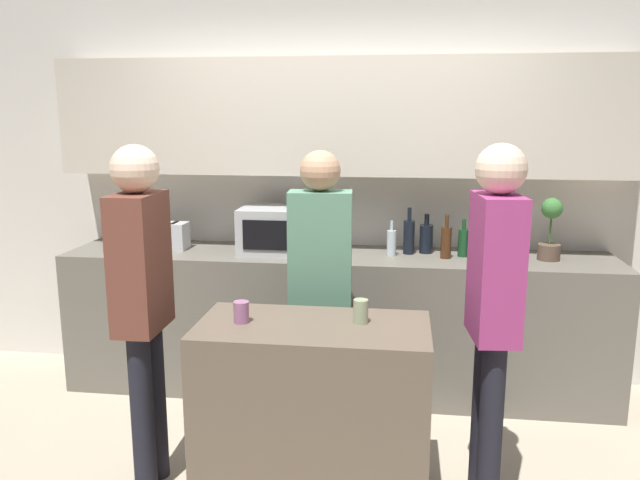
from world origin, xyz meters
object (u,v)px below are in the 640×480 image
(microwave, at_px, (280,230))
(bottle_3, at_px, (446,242))
(bottle_1, at_px, (409,236))
(person_right, at_px, (494,296))
(bottle_2, at_px, (426,238))
(potted_plant, at_px, (551,229))
(cup_1, at_px, (361,311))
(person_center, at_px, (320,274))
(bottle_4, at_px, (463,242))
(bottle_5, at_px, (477,240))
(cup_0, at_px, (241,312))
(person_left, at_px, (142,290))
(toaster, at_px, (168,236))
(bottle_0, at_px, (392,242))

(microwave, relative_size, bottle_3, 1.86)
(bottle_1, distance_m, person_right, 1.30)
(bottle_2, bearing_deg, potted_plant, -7.51)
(cup_1, xyz_separation_m, person_center, (-0.26, 0.49, 0.05))
(person_center, distance_m, person_right, 0.98)
(bottle_4, distance_m, bottle_5, 0.09)
(potted_plant, relative_size, bottle_4, 1.60)
(microwave, relative_size, bottle_1, 1.69)
(cup_0, bearing_deg, person_left, 179.23)
(toaster, bearing_deg, person_center, -32.31)
(bottle_1, distance_m, bottle_2, 0.12)
(potted_plant, distance_m, bottle_5, 0.45)
(toaster, relative_size, cup_0, 2.58)
(cup_0, relative_size, person_center, 0.06)
(bottle_1, bearing_deg, potted_plant, -3.84)
(person_center, bearing_deg, bottle_4, -141.88)
(bottle_0, bearing_deg, cup_1, -95.50)
(toaster, height_order, person_center, person_center)
(person_left, bearing_deg, person_center, 124.26)
(toaster, xyz_separation_m, potted_plant, (2.50, 0.00, 0.11))
(bottle_1, relative_size, bottle_5, 1.01)
(microwave, relative_size, person_left, 0.30)
(bottle_4, bearing_deg, bottle_1, 174.75)
(toaster, distance_m, bottle_0, 1.52)
(toaster, bearing_deg, cup_1, -40.93)
(bottle_3, height_order, cup_1, bottle_3)
(bottle_5, height_order, person_center, person_center)
(toaster, bearing_deg, bottle_3, -1.21)
(toaster, relative_size, potted_plant, 0.66)
(bottle_3, distance_m, bottle_5, 0.21)
(bottle_4, bearing_deg, bottle_0, -175.45)
(potted_plant, height_order, bottle_5, potted_plant)
(bottle_3, relative_size, cup_0, 2.77)
(person_right, bearing_deg, person_center, 56.41)
(microwave, distance_m, toaster, 0.78)
(potted_plant, xyz_separation_m, person_left, (-2.14, -1.27, -0.11))
(potted_plant, xyz_separation_m, person_center, (-1.36, -0.72, -0.15))
(bottle_0, bearing_deg, person_right, -67.46)
(bottle_3, relative_size, person_left, 0.16)
(bottle_2, height_order, bottle_3, bottle_3)
(potted_plant, bearing_deg, cup_1, -132.28)
(bottle_3, xyz_separation_m, person_right, (0.14, -1.14, -0.01))
(toaster, height_order, bottle_5, bottle_5)
(cup_1, bearing_deg, bottle_0, 84.50)
(person_left, bearing_deg, bottle_4, 128.14)
(bottle_5, bearing_deg, bottle_3, -167.52)
(potted_plant, height_order, bottle_4, potted_plant)
(bottle_2, distance_m, bottle_3, 0.18)
(bottle_1, bearing_deg, person_center, -121.73)
(person_center, bearing_deg, person_left, 30.94)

